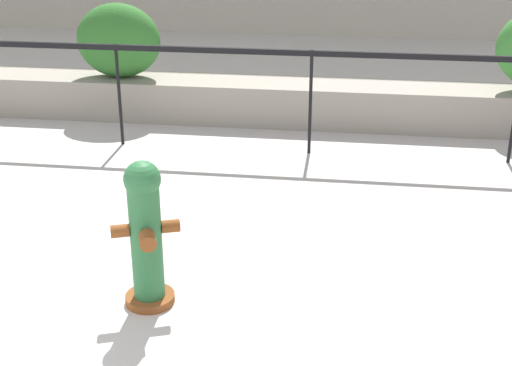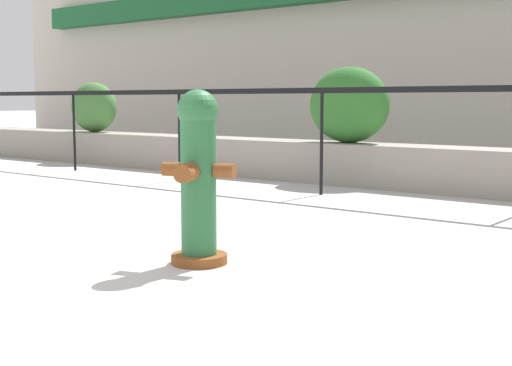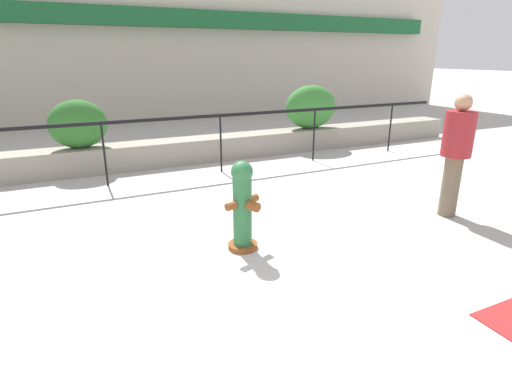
# 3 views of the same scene
# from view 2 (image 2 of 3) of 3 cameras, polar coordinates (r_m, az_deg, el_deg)

# --- Properties ---
(planter_wall_low) EXTENTS (18.00, 0.70, 0.50)m
(planter_wall_low) POSITION_cam_2_polar(r_m,az_deg,el_deg) (8.64, 9.28, 1.46)
(planter_wall_low) COLOR gray
(planter_wall_low) RESTS_ON ground
(fence_railing_segment) EXTENTS (15.00, 0.05, 1.15)m
(fence_railing_segment) POSITION_cam_2_polar(r_m,az_deg,el_deg) (7.67, 5.30, 6.62)
(fence_railing_segment) COLOR black
(fence_railing_segment) RESTS_ON ground
(hedge_bush_0) EXTENTS (0.94, 0.57, 0.81)m
(hedge_bush_0) POSITION_cam_2_polar(r_m,az_deg,el_deg) (12.06, -12.84, 5.93)
(hedge_bush_0) COLOR #427538
(hedge_bush_0) RESTS_ON planter_wall_low
(hedge_bush_1) EXTENTS (1.07, 0.62, 0.92)m
(hedge_bush_1) POSITION_cam_2_polar(r_m,az_deg,el_deg) (8.78, 7.44, 6.22)
(hedge_bush_1) COLOR #2D6B28
(hedge_bush_1) RESTS_ON planter_wall_low
(fire_hydrant) EXTENTS (0.47, 0.48, 1.08)m
(fire_hydrant) POSITION_cam_2_polar(r_m,az_deg,el_deg) (4.40, -4.65, 0.59)
(fire_hydrant) COLOR brown
(fire_hydrant) RESTS_ON ground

